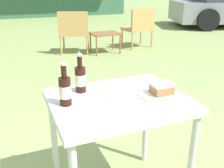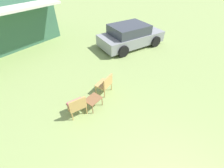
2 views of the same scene
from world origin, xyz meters
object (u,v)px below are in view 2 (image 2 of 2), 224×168
object	(u,v)px
wicker_chair_cushioned	(77,105)
wicker_chair_plain	(105,83)
parked_car	(130,36)
garden_side_table	(93,100)

from	to	relation	value
wicker_chair_cushioned	wicker_chair_plain	distance (m)	1.42
parked_car	wicker_chair_plain	distance (m)	4.51
parked_car	wicker_chair_cushioned	xyz separation A→B (m)	(-5.63, -1.56, -0.17)
wicker_chair_plain	garden_side_table	size ratio (longest dim) A/B	1.52
wicker_chair_cushioned	wicker_chair_plain	world-z (taller)	same
parked_car	wicker_chair_plain	world-z (taller)	parked_car
garden_side_table	wicker_chair_plain	bearing A→B (deg)	10.72
wicker_chair_plain	garden_side_table	xyz separation A→B (m)	(-0.84, -0.16, -0.12)
wicker_chair_cushioned	garden_side_table	world-z (taller)	wicker_chair_cushioned
wicker_chair_plain	wicker_chair_cushioned	bearing A→B (deg)	-7.67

